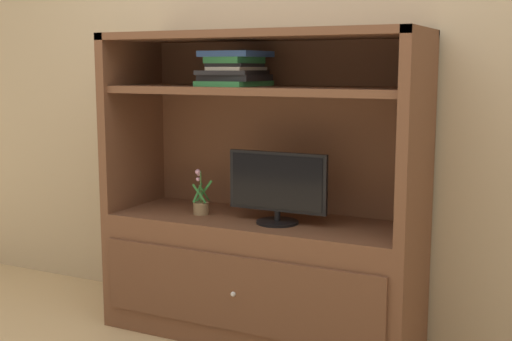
# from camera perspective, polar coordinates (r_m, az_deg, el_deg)

# --- Properties ---
(painted_rear_wall) EXTENTS (6.00, 0.10, 2.80)m
(painted_rear_wall) POSITION_cam_1_polar(r_m,az_deg,el_deg) (3.58, 2.90, 9.52)
(painted_rear_wall) COLOR tan
(painted_rear_wall) RESTS_ON ground_plane
(media_console) EXTENTS (1.58, 0.57, 1.52)m
(media_console) POSITION_cam_1_polar(r_m,az_deg,el_deg) (3.38, 0.43, -6.08)
(media_console) COLOR brown
(media_console) RESTS_ON ground_plane
(tv_monitor) EXTENTS (0.51, 0.21, 0.35)m
(tv_monitor) POSITION_cam_1_polar(r_m,az_deg,el_deg) (3.21, 1.83, -1.39)
(tv_monitor) COLOR black
(tv_monitor) RESTS_ON media_console
(potted_plant) EXTENTS (0.12, 0.11, 0.24)m
(potted_plant) POSITION_cam_1_polar(r_m,az_deg,el_deg) (3.44, -4.74, -2.89)
(potted_plant) COLOR #8C7251
(potted_plant) RESTS_ON media_console
(magazine_stack) EXTENTS (0.30, 0.35, 0.17)m
(magazine_stack) POSITION_cam_1_polar(r_m,az_deg,el_deg) (3.32, -1.81, 8.60)
(magazine_stack) COLOR #338C4C
(magazine_stack) RESTS_ON media_console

